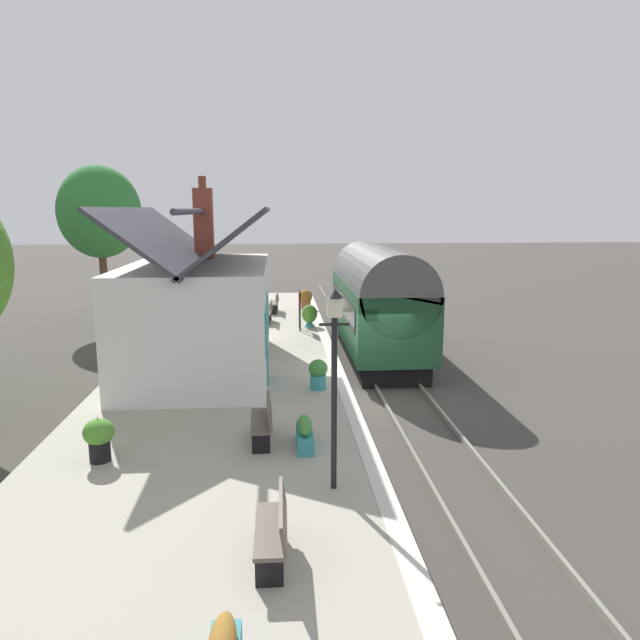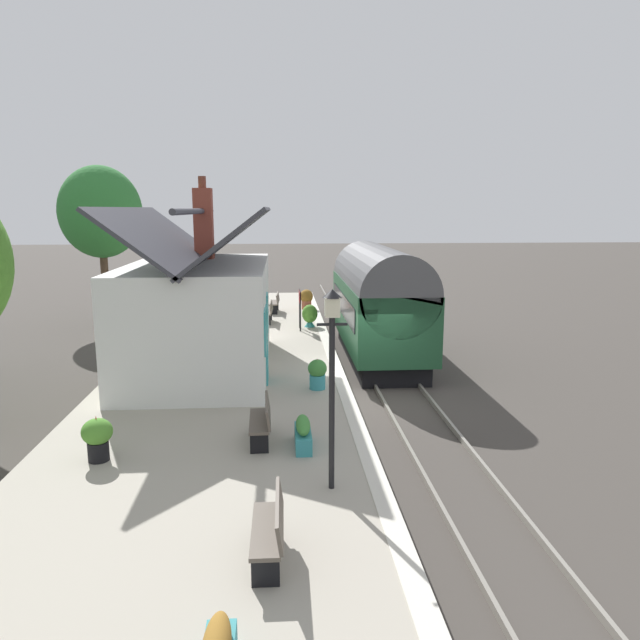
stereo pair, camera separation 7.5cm
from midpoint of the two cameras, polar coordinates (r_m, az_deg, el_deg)
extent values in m
plane|color=#423D38|center=(17.94, 5.30, -7.69)|extent=(160.00, 160.00, 0.00)
cube|color=#A39B8C|center=(17.62, -9.02, -6.43)|extent=(32.00, 6.80, 0.99)
cube|color=beige|center=(17.50, 1.53, -4.70)|extent=(32.00, 0.36, 0.02)
cube|color=gray|center=(18.25, 10.36, -7.27)|extent=(52.00, 0.08, 0.14)
cube|color=gray|center=(17.95, 5.87, -7.45)|extent=(52.00, 0.08, 0.14)
cube|color=black|center=(22.48, 5.59, -2.94)|extent=(7.53, 2.29, 0.70)
cube|color=#1E4C2D|center=(22.17, 5.66, 0.83)|extent=(8.18, 2.70, 2.30)
cylinder|color=#515154|center=(22.00, 5.72, 3.78)|extent=(8.18, 2.65, 2.65)
cube|color=black|center=(21.93, 2.16, 1.53)|extent=(6.95, 0.03, 0.80)
cylinder|color=black|center=(24.84, 4.63, -1.59)|extent=(0.70, 2.16, 0.70)
cylinder|color=black|center=(20.15, 6.78, -4.59)|extent=(0.70, 2.16, 0.70)
cube|color=black|center=(26.12, 4.14, 3.27)|extent=(0.04, 2.16, 0.90)
cylinder|color=#F2EDCC|center=(26.29, 4.10, 1.17)|extent=(0.06, 0.24, 0.24)
cube|color=red|center=(26.41, 4.08, 0.21)|extent=(0.16, 2.56, 0.24)
cube|color=white|center=(17.40, -11.78, 0.29)|extent=(7.07, 3.89, 3.16)
cube|color=#38383F|center=(17.03, -8.80, 8.03)|extent=(7.57, 2.21, 1.71)
cube|color=#38383F|center=(17.30, -15.31, 7.82)|extent=(7.57, 2.21, 1.71)
cylinder|color=#38383F|center=(17.12, -12.18, 10.41)|extent=(7.57, 0.16, 0.16)
cube|color=brown|center=(18.68, -11.48, 9.25)|extent=(0.56, 0.56, 2.17)
cylinder|color=brown|center=(18.69, -11.63, 13.13)|extent=(0.24, 0.24, 0.36)
cube|color=teal|center=(15.98, -5.34, -2.40)|extent=(0.90, 0.06, 2.10)
cube|color=teal|center=(14.47, -5.48, -1.17)|extent=(0.80, 0.05, 1.10)
cube|color=teal|center=(17.22, -5.30, 0.78)|extent=(0.80, 0.05, 1.10)
cube|color=brown|center=(8.35, -5.22, -19.84)|extent=(1.40, 0.41, 0.06)
cube|color=brown|center=(8.23, -3.93, -18.46)|extent=(1.40, 0.12, 0.40)
cube|color=black|center=(8.00, -5.29, -23.31)|extent=(0.06, 0.36, 0.44)
cube|color=black|center=(8.95, -5.11, -19.28)|extent=(0.06, 0.36, 0.44)
cube|color=brown|center=(12.06, -6.01, -9.85)|extent=(1.41, 0.43, 0.06)
cube|color=brown|center=(11.98, -5.17, -8.81)|extent=(1.40, 0.14, 0.40)
cube|color=black|center=(11.63, -6.00, -11.89)|extent=(0.07, 0.36, 0.44)
cube|color=black|center=(12.67, -5.98, -9.93)|extent=(0.07, 0.36, 0.44)
cube|color=brown|center=(24.40, -5.37, 0.79)|extent=(1.41, 0.45, 0.06)
cube|color=brown|center=(24.35, -4.95, 1.32)|extent=(1.40, 0.15, 0.40)
cube|color=black|center=(23.89, -5.43, 0.01)|extent=(0.07, 0.36, 0.44)
cube|color=black|center=(24.99, -5.29, 0.49)|extent=(0.07, 0.36, 0.44)
cube|color=brown|center=(26.80, -4.68, 1.71)|extent=(1.42, 0.46, 0.06)
cube|color=brown|center=(26.75, -4.30, 2.19)|extent=(1.40, 0.17, 0.40)
cube|color=black|center=(26.28, -4.74, 1.02)|extent=(0.08, 0.36, 0.44)
cube|color=black|center=(27.39, -4.61, 1.42)|extent=(0.08, 0.36, 0.44)
cube|color=teal|center=(11.88, -1.70, -11.56)|extent=(1.05, 0.32, 0.35)
ellipsoid|color=#3D8438|center=(11.78, -1.71, -10.27)|extent=(0.94, 0.29, 0.29)
cone|color=teal|center=(23.50, -1.13, -0.28)|extent=(0.44, 0.44, 0.31)
cylinder|color=teal|center=(23.52, -1.13, -0.59)|extent=(0.24, 0.24, 0.06)
ellipsoid|color=#4C8C2D|center=(23.43, -1.14, 0.62)|extent=(0.63, 0.63, 0.74)
cone|color=#DC2D5F|center=(23.39, -1.14, 1.15)|extent=(0.11, 0.11, 0.25)
cylinder|color=teal|center=(15.47, -0.33, -6.08)|extent=(0.42, 0.42, 0.38)
ellipsoid|color=#3D8438|center=(15.37, -0.33, -4.77)|extent=(0.50, 0.50, 0.48)
cone|color=#EF3475|center=(15.32, -0.33, -4.14)|extent=(0.11, 0.11, 0.20)
cylinder|color=black|center=(12.02, -20.97, -11.96)|extent=(0.39, 0.39, 0.38)
ellipsoid|color=#4C8C2D|center=(11.88, -21.10, -10.22)|extent=(0.58, 0.58, 0.50)
cone|color=#DE5D42|center=(11.81, -21.17, -9.30)|extent=(0.10, 0.10, 0.23)
cylinder|color=#9E5138|center=(27.63, -1.48, 1.49)|extent=(0.47, 0.47, 0.40)
ellipsoid|color=olive|center=(27.56, -1.48, 2.35)|extent=(0.62, 0.62, 0.65)
cone|color=#EA3D43|center=(27.53, -1.48, 2.79)|extent=(0.12, 0.12, 0.25)
cylinder|color=black|center=(9.77, 1.17, -8.25)|extent=(0.10, 0.10, 3.01)
cylinder|color=black|center=(9.41, 1.20, -0.43)|extent=(0.05, 0.50, 0.05)
cube|color=beige|center=(9.36, 1.21, 1.31)|extent=(0.24, 0.24, 0.32)
cone|color=black|center=(9.33, 1.22, 2.64)|extent=(0.32, 0.32, 0.14)
cylinder|color=black|center=(22.59, -2.07, 0.27)|extent=(0.06, 0.06, 1.10)
cylinder|color=black|center=(23.18, -2.13, 0.54)|extent=(0.06, 0.06, 1.10)
cube|color=maroon|center=(22.76, -2.11, 2.32)|extent=(0.90, 0.06, 0.44)
cube|color=black|center=(22.76, -2.11, 2.32)|extent=(0.96, 0.03, 0.50)
cylinder|color=#4C3828|center=(30.38, -20.47, 3.21)|extent=(0.37, 0.37, 4.01)
ellipsoid|color=#2D7233|center=(30.16, -20.92, 9.89)|extent=(3.63, 3.91, 4.39)
camera|label=1|loc=(0.04, -90.11, -0.02)|focal=32.57mm
camera|label=2|loc=(0.04, 89.89, 0.02)|focal=32.57mm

